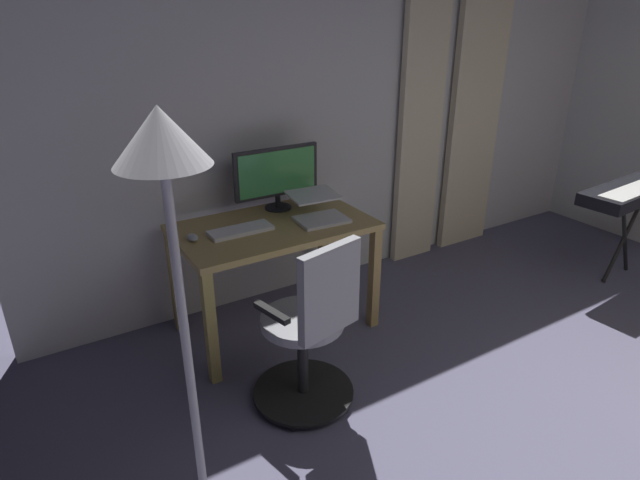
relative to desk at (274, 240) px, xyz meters
name	(u,v)px	position (x,y,z in m)	size (l,w,h in m)	color
back_room_partition	(360,90)	(-1.01, -0.51, 0.79)	(5.12, 0.10, 2.87)	silver
curtain_left_panel	(477,95)	(-2.13, -0.40, 0.68)	(0.54, 0.06, 2.66)	beige
curtain_right_panel	(422,101)	(-1.53, -0.40, 0.68)	(0.41, 0.06, 2.66)	beige
desk	(274,240)	(0.00, 0.00, 0.00)	(1.22, 0.72, 0.75)	tan
office_chair	(311,333)	(0.19, 0.78, -0.19)	(0.56, 0.56, 0.99)	black
computer_monitor	(277,174)	(-0.16, -0.24, 0.34)	(0.60, 0.18, 0.42)	#232328
computer_keyboard	(241,230)	(0.23, 0.01, 0.12)	(0.39, 0.15, 0.02)	white
laptop	(318,210)	(-0.29, 0.07, 0.16)	(0.34, 0.38, 0.16)	silver
computer_mouse	(193,237)	(0.51, -0.02, 0.12)	(0.06, 0.10, 0.04)	#B7BCC1
piano_keyboard	(637,191)	(-2.69, 0.78, 0.07)	(1.18, 0.41, 0.79)	black
floor_lamp	(173,241)	(0.99, 1.38, 0.74)	(0.28, 0.28, 1.77)	black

